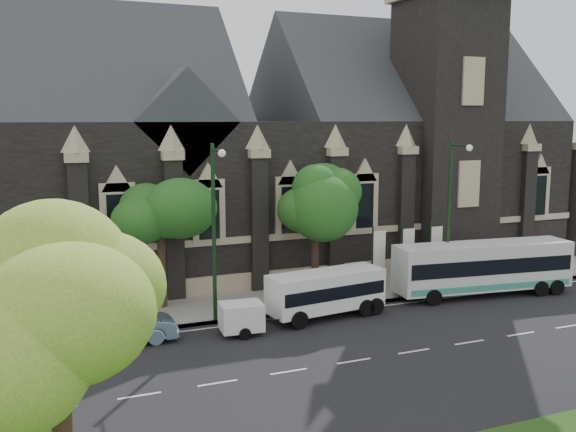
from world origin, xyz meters
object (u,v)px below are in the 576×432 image
tree_park_near (66,297)px  box_trailer (241,317)px  tour_coach (483,267)px  sedan (121,327)px  tree_walk_right (317,194)px  tree_walk_left (163,203)px  banner_flag_right (434,248)px  shuttle_bus (326,291)px  banner_flag_left (377,253)px  street_lamp_near (451,208)px  street_lamp_mid (215,223)px  banner_flag_center (406,251)px

tree_park_near → box_trailer: tree_park_near is taller
tour_coach → sedan: bearing=-172.2°
tree_walk_right → tree_walk_left: tree_walk_right is taller
banner_flag_right → shuttle_bus: size_ratio=0.62×
tree_walk_left → banner_flag_right: size_ratio=1.91×
shuttle_bus → banner_flag_left: bearing=25.5°
tree_walk_right → banner_flag_right: size_ratio=1.95×
tree_walk_right → banner_flag_left: size_ratio=1.95×
tree_park_near → street_lamp_near: size_ratio=0.95×
street_lamp_near → banner_flag_left: street_lamp_near is taller
street_lamp_near → sedan: 19.36m
tour_coach → banner_flag_right: bearing=124.2°
banner_flag_right → street_lamp_near: bearing=-98.6°
tree_park_near → street_lamp_mid: street_lamp_mid is taller
tree_walk_left → street_lamp_near: street_lamp_near is taller
street_lamp_mid → banner_flag_center: street_lamp_mid is taller
tree_walk_right → banner_flag_right: (7.08, -1.71, -3.43)m
street_lamp_mid → banner_flag_left: street_lamp_mid is taller
street_lamp_mid → box_trailer: (0.64, -2.06, -4.24)m
street_lamp_near → banner_flag_right: 3.34m
tour_coach → sedan: (-20.57, -0.34, -0.86)m
banner_flag_left → shuttle_bus: 5.71m
street_lamp_mid → tour_coach: 16.13m
tree_park_near → tree_walk_right: 24.58m
street_lamp_near → shuttle_bus: (-8.44, -1.14, -3.71)m
street_lamp_near → sedan: (-18.84, -1.23, -4.29)m
tree_walk_right → banner_flag_left: tree_walk_right is taller
tree_walk_left → street_lamp_mid: bearing=-63.5°
box_trailer → tree_walk_left: bearing=118.4°
tree_walk_right → sedan: tree_walk_right is taller
tree_park_near → banner_flag_right: 28.61m
street_lamp_near → sedan: size_ratio=1.80×
tree_walk_right → banner_flag_center: bearing=-18.6°
tree_walk_left → box_trailer: (2.44, -5.67, -4.86)m
tree_park_near → sedan: bearing=78.7°
banner_flag_center → box_trailer: (-11.65, -3.97, -1.51)m
street_lamp_near → box_trailer: 14.17m
street_lamp_near → tour_coach: street_lamp_near is taller
street_lamp_near → shuttle_bus: bearing=-172.3°
banner_flag_left → sedan: 15.52m
banner_flag_left → street_lamp_mid: bearing=-169.5°
tree_park_near → shuttle_bus: tree_park_near is taller
shuttle_bus → tree_walk_right: bearing=63.5°
street_lamp_mid → sedan: bearing=-165.7°
banner_flag_left → tour_coach: size_ratio=0.37×
shuttle_bus → sedan: 10.41m
box_trailer → tree_walk_right: bearing=46.0°
box_trailer → tour_coach: bearing=9.6°
banner_flag_left → banner_flag_right: same height
tree_park_near → sedan: tree_park_near is taller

